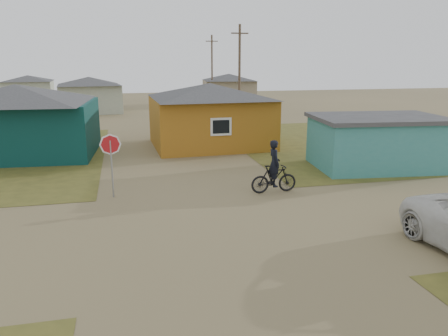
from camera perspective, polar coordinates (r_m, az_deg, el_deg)
The scene contains 12 objects.
ground at distance 14.04m, azimuth -0.54°, elevation -8.26°, with size 120.00×120.00×0.00m, color olive.
grass_ne at distance 31.15m, azimuth 19.89°, elevation 3.37°, with size 20.00×18.00×0.00m, color brown.
house_teal at distance 27.00m, azimuth -25.25°, elevation 5.75°, with size 8.93×7.08×4.00m.
house_yellow at distance 27.40m, azimuth -1.79°, elevation 7.07°, with size 7.72×6.76×3.90m.
shed_turquoise at distance 23.14m, azimuth 19.36°, elevation 3.25°, with size 6.71×4.93×2.60m.
house_pale_west at distance 46.92m, azimuth -17.13°, elevation 9.19°, with size 7.04×6.15×3.60m.
house_beige_east at distance 54.33m, azimuth 0.64°, elevation 10.38°, with size 6.95×6.05×3.60m.
house_pale_north at distance 59.85m, azimuth -24.13°, elevation 9.42°, with size 6.28×5.81×3.40m.
utility_pole_near at distance 35.93m, azimuth 2.03°, elevation 12.14°, with size 1.40×0.20×8.00m.
utility_pole_far at distance 51.73m, azimuth -1.58°, elevation 12.72°, with size 1.40×0.20×8.00m.
stop_sign at distance 17.44m, azimuth -14.58°, elevation 2.15°, with size 0.80×0.32×2.55m.
cyclist at distance 17.87m, azimuth 6.55°, elevation -0.74°, with size 1.95×0.71×2.18m.
Camera 1 is at (-2.80, -12.68, 5.33)m, focal length 35.00 mm.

